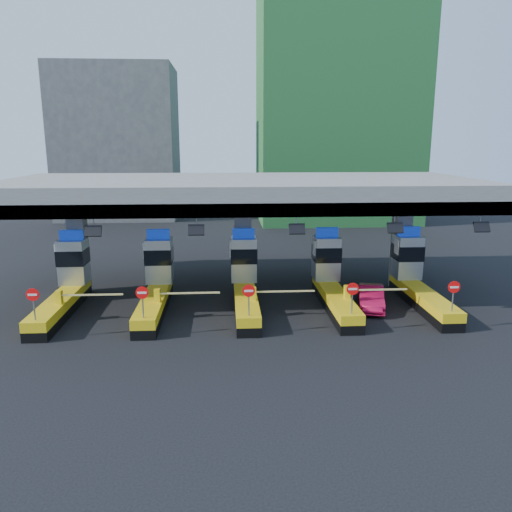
{
  "coord_description": "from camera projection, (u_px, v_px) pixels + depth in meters",
  "views": [
    {
      "loc": [
        -1.06,
        -27.26,
        9.09
      ],
      "look_at": [
        0.63,
        0.0,
        2.88
      ],
      "focal_mm": 35.0,
      "sensor_mm": 36.0,
      "label": 1
    }
  ],
  "objects": [
    {
      "name": "toll_lane_right",
      "position": [
        331.0,
        279.0,
        28.87
      ],
      "size": [
        4.43,
        8.0,
        4.16
      ],
      "color": "black",
      "rests_on": "ground"
    },
    {
      "name": "bg_building_concrete",
      "position": [
        118.0,
        144.0,
        60.81
      ],
      "size": [
        14.0,
        10.0,
        18.0
      ],
      "primitive_type": "cube",
      "color": "#4C4C49",
      "rests_on": "ground"
    },
    {
      "name": "ground",
      "position": [
        245.0,
        305.0,
        28.61
      ],
      "size": [
        120.0,
        120.0,
        0.0
      ],
      "primitive_type": "plane",
      "color": "black",
      "rests_on": "ground"
    },
    {
      "name": "toll_canopy",
      "position": [
        243.0,
        193.0,
        30.04
      ],
      "size": [
        28.0,
        12.09,
        7.0
      ],
      "color": "slate",
      "rests_on": "ground"
    },
    {
      "name": "toll_lane_center",
      "position": [
        245.0,
        280.0,
        28.57
      ],
      "size": [
        4.43,
        8.0,
        4.16
      ],
      "color": "black",
      "rests_on": "ground"
    },
    {
      "name": "toll_lane_far_left",
      "position": [
        67.0,
        283.0,
        27.97
      ],
      "size": [
        4.43,
        8.0,
        4.16
      ],
      "color": "black",
      "rests_on": "ground"
    },
    {
      "name": "toll_lane_far_right",
      "position": [
        415.0,
        277.0,
        29.17
      ],
      "size": [
        4.43,
        8.0,
        4.16
      ],
      "color": "black",
      "rests_on": "ground"
    },
    {
      "name": "red_car",
      "position": [
        371.0,
        297.0,
        27.94
      ],
      "size": [
        2.17,
        4.03,
        1.26
      ],
      "primitive_type": "imported",
      "rotation": [
        0.0,
        0.0,
        -0.23
      ],
      "color": "#BD0E39",
      "rests_on": "ground"
    },
    {
      "name": "bg_building_scaffold",
      "position": [
        337.0,
        99.0,
        57.37
      ],
      "size": [
        18.0,
        12.0,
        28.0
      ],
      "primitive_type": "cube",
      "color": "#1E5926",
      "rests_on": "ground"
    },
    {
      "name": "toll_lane_left",
      "position": [
        157.0,
        282.0,
        28.27
      ],
      "size": [
        4.43,
        8.0,
        4.16
      ],
      "color": "black",
      "rests_on": "ground"
    }
  ]
}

